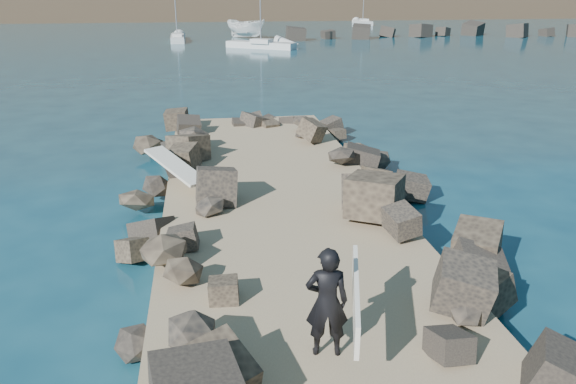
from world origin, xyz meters
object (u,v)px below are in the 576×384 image
(boat_imported, at_px, (246,28))
(surfer_with_board, at_px, (331,301))
(sailboat_f, at_px, (414,17))
(surfboard_resting, at_px, (176,170))

(boat_imported, bearing_deg, surfer_with_board, -133.71)
(sailboat_f, bearing_deg, surfboard_resting, -114.48)
(surfboard_resting, relative_size, surfer_with_board, 1.12)
(boat_imported, xyz_separation_m, surfer_with_board, (-3.84, -63.04, 0.36))
(sailboat_f, bearing_deg, surfer_with_board, -111.30)
(surfer_with_board, bearing_deg, boat_imported, 86.51)
(boat_imported, distance_m, sailboat_f, 50.09)
(surfboard_resting, distance_m, surfer_with_board, 8.86)
(surfboard_resting, bearing_deg, boat_imported, 48.98)
(surfer_with_board, bearing_deg, surfboard_resting, 107.40)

